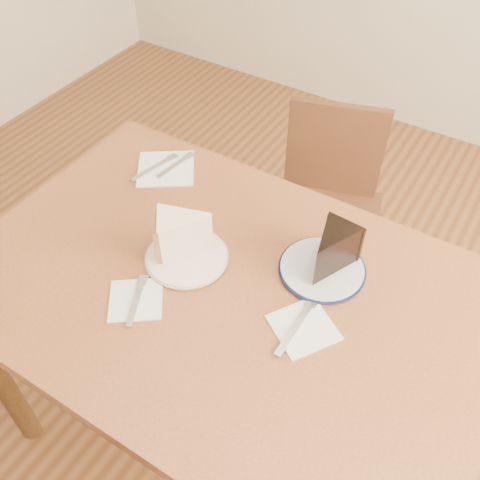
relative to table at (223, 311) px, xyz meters
name	(u,v)px	position (x,y,z in m)	size (l,w,h in m)	color
ground	(228,429)	(0.00, 0.00, -0.65)	(4.00, 4.00, 0.00)	#4D2A14
table	(223,311)	(0.00, 0.00, 0.00)	(1.20, 0.80, 0.75)	#5B2F19
chair_far	(324,210)	(-0.03, 0.67, -0.22)	(0.48, 0.48, 0.77)	#361C10
plate_cream	(187,257)	(-0.11, 0.02, 0.10)	(0.19, 0.19, 0.01)	white
plate_navy	(322,269)	(0.17, 0.16, 0.10)	(0.19, 0.19, 0.01)	silver
carrot_cake	(186,234)	(-0.13, 0.04, 0.16)	(0.09, 0.12, 0.10)	beige
chocolate_cake	(329,255)	(0.18, 0.16, 0.16)	(0.09, 0.13, 0.09)	black
napkin_cream	(136,300)	(-0.14, -0.14, 0.10)	(0.12, 0.12, 0.00)	white
napkin_navy	(303,327)	(0.21, -0.01, 0.10)	(0.12, 0.12, 0.00)	white
napkin_spare	(166,169)	(-0.36, 0.26, 0.10)	(0.15, 0.15, 0.00)	white
fork_cream	(136,300)	(-0.13, -0.14, 0.10)	(0.01, 0.14, 0.00)	silver
knife_navy	(296,326)	(0.20, -0.01, 0.10)	(0.02, 0.17, 0.00)	silver
fork_spare	(175,165)	(-0.34, 0.29, 0.10)	(0.01, 0.14, 0.00)	silver
knife_spare	(154,168)	(-0.39, 0.25, 0.10)	(0.01, 0.16, 0.00)	silver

